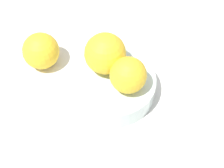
# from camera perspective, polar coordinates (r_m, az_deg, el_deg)

# --- Properties ---
(ground_plane) EXTENTS (1.10, 1.10, 0.02)m
(ground_plane) POSITION_cam_1_polar(r_m,az_deg,el_deg) (0.69, 0.00, -1.77)
(ground_plane) COLOR silver
(fruit_bowl) EXTENTS (0.17, 0.17, 0.04)m
(fruit_bowl) POSITION_cam_1_polar(r_m,az_deg,el_deg) (0.67, 0.00, -0.28)
(fruit_bowl) COLOR silver
(fruit_bowl) RESTS_ON ground_plane
(orange_in_bowl_0) EXTENTS (0.07, 0.07, 0.07)m
(orange_in_bowl_0) POSITION_cam_1_polar(r_m,az_deg,el_deg) (0.61, 2.78, 1.53)
(orange_in_bowl_0) COLOR yellow
(orange_in_bowl_0) RESTS_ON fruit_bowl
(orange_in_bowl_1) EXTENTS (0.08, 0.08, 0.08)m
(orange_in_bowl_1) POSITION_cam_1_polar(r_m,az_deg,el_deg) (0.64, -1.18, 5.21)
(orange_in_bowl_1) COLOR yellow
(orange_in_bowl_1) RESTS_ON fruit_bowl
(orange_loose_0) EXTENTS (0.08, 0.08, 0.08)m
(orange_loose_0) POSITION_cam_1_polar(r_m,az_deg,el_deg) (0.72, -12.02, 5.54)
(orange_loose_0) COLOR yellow
(orange_loose_0) RESTS_ON ground_plane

